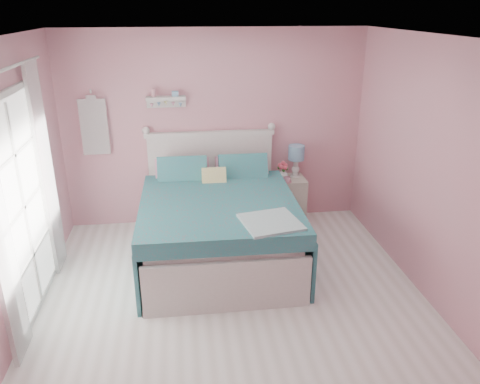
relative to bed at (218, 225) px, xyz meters
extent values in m
plane|color=silver|center=(0.08, -1.13, -0.42)|extent=(4.50, 4.50, 0.00)
plane|color=pink|center=(0.08, 1.12, 0.88)|extent=(4.00, 0.00, 4.00)
plane|color=pink|center=(0.08, -3.38, 0.88)|extent=(4.00, 0.00, 4.00)
plane|color=pink|center=(-1.93, -1.13, 0.88)|extent=(0.00, 4.50, 4.50)
plane|color=pink|center=(2.08, -1.13, 0.88)|extent=(0.00, 4.50, 4.50)
plane|color=white|center=(0.08, -1.13, 2.18)|extent=(4.50, 4.50, 0.00)
cube|color=silver|center=(0.00, -0.03, -0.19)|extent=(1.65, 2.17, 0.47)
cube|color=silver|center=(0.00, -0.03, 0.13)|extent=(1.59, 2.11, 0.16)
cube|color=silver|center=(0.00, 1.06, 0.19)|extent=(1.67, 0.07, 1.23)
cube|color=silver|center=(0.00, 1.06, 0.84)|extent=(1.73, 0.09, 0.06)
cube|color=silver|center=(0.00, -1.10, -0.14)|extent=(1.67, 0.06, 0.56)
cube|color=teal|center=(0.00, -0.18, 0.30)|extent=(1.77, 1.91, 0.18)
cube|color=pink|center=(-0.39, 0.74, 0.41)|extent=(0.68, 0.28, 0.43)
cube|color=pink|center=(0.39, 0.74, 0.41)|extent=(0.68, 0.28, 0.43)
cube|color=#CCBC59|center=(0.00, 0.46, 0.41)|extent=(0.30, 0.22, 0.31)
cube|color=beige|center=(1.05, 0.88, -0.10)|extent=(0.45, 0.42, 0.65)
cube|color=silver|center=(1.05, 0.68, 0.10)|extent=(0.39, 0.02, 0.16)
sphere|color=white|center=(1.05, 0.66, 0.10)|extent=(0.03, 0.03, 0.03)
cylinder|color=white|center=(1.16, 0.94, 0.24)|extent=(0.14, 0.14, 0.02)
cylinder|color=white|center=(1.16, 0.94, 0.36)|extent=(0.07, 0.07, 0.24)
cylinder|color=#77A6C7|center=(1.16, 0.94, 0.57)|extent=(0.22, 0.22, 0.20)
imported|color=silver|center=(0.97, 0.86, 0.30)|extent=(0.17, 0.17, 0.14)
imported|color=pink|center=(1.00, 0.72, 0.26)|extent=(0.11, 0.11, 0.07)
sphere|color=#E04C62|center=(0.97, 0.86, 0.45)|extent=(0.06, 0.06, 0.06)
sphere|color=#E04C62|center=(1.01, 0.88, 0.41)|extent=(0.06, 0.06, 0.06)
sphere|color=#E04C62|center=(0.93, 0.87, 0.42)|extent=(0.06, 0.06, 0.06)
sphere|color=#E04C62|center=(0.99, 0.83, 0.39)|extent=(0.06, 0.06, 0.06)
sphere|color=#E04C62|center=(0.94, 0.84, 0.40)|extent=(0.06, 0.06, 0.06)
cube|color=silver|center=(-0.55, 1.04, 1.33)|extent=(0.50, 0.14, 0.04)
cube|color=silver|center=(-0.55, 1.10, 1.26)|extent=(0.50, 0.03, 0.12)
cylinder|color=#D18C99|center=(-0.70, 1.04, 1.40)|extent=(0.06, 0.06, 0.10)
cube|color=#77A6C7|center=(-0.43, 1.04, 1.38)|extent=(0.08, 0.06, 0.07)
cube|color=white|center=(-1.48, 1.05, 0.98)|extent=(0.34, 0.03, 0.72)
cube|color=silver|center=(-1.90, -0.73, 1.71)|extent=(0.04, 1.32, 0.06)
cube|color=silver|center=(-1.90, -0.73, -0.39)|extent=(0.04, 1.32, 0.06)
cube|color=silver|center=(-1.90, -1.36, 0.63)|extent=(0.04, 0.06, 2.10)
cube|color=silver|center=(-1.90, -0.10, 0.63)|extent=(0.04, 0.06, 2.10)
cube|color=white|center=(-1.90, -0.73, 0.66)|extent=(0.02, 1.20, 2.04)
cube|color=white|center=(-1.84, 0.01, 0.76)|extent=(0.04, 0.40, 2.32)
camera|label=1|loc=(-0.39, -4.99, 2.43)|focal=35.00mm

